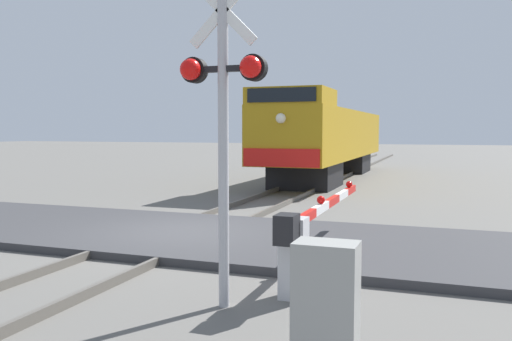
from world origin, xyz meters
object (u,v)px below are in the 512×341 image
(locomotive, at_px, (328,138))
(utility_cabinet, at_px, (326,327))
(crossing_gate, at_px, (306,235))

(locomotive, distance_m, utility_cabinet, 21.45)
(utility_cabinet, bearing_deg, crossing_gate, 107.12)
(crossing_gate, bearing_deg, utility_cabinet, -72.88)
(locomotive, bearing_deg, crossing_gate, -78.85)
(locomotive, relative_size, utility_cabinet, 11.08)
(locomotive, height_order, crossing_gate, locomotive)
(crossing_gate, relative_size, utility_cabinet, 3.84)
(locomotive, xyz_separation_m, utility_cabinet, (4.51, -20.93, -1.27))
(locomotive, distance_m, crossing_gate, 17.86)
(crossing_gate, height_order, utility_cabinet, utility_cabinet)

